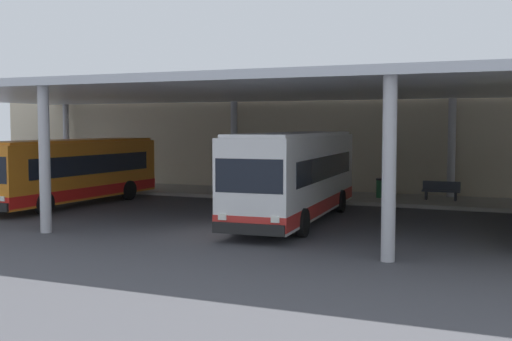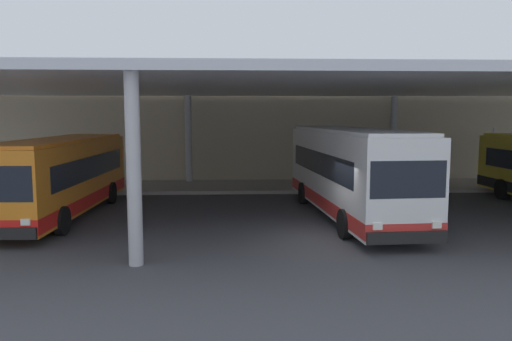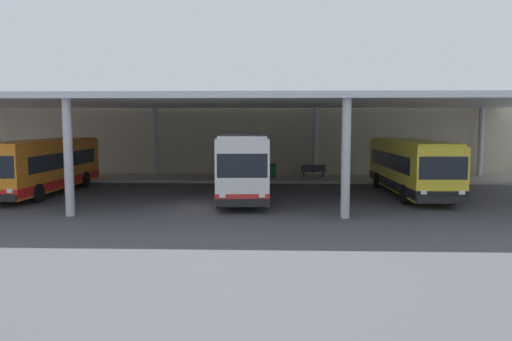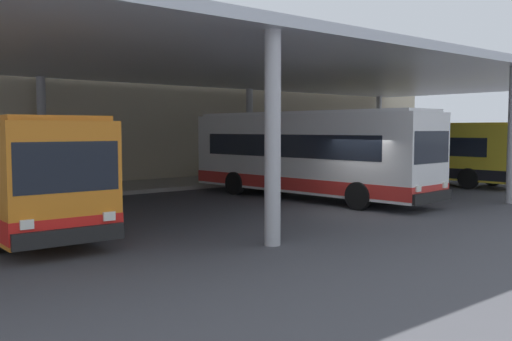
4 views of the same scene
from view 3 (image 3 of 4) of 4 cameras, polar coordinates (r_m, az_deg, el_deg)
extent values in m
plane|color=#47474C|center=(24.74, -4.96, -4.24)|extent=(200.00, 200.00, 0.00)
cube|color=#A39E93|center=(36.30, -2.68, -0.90)|extent=(42.00, 4.50, 0.18)
cube|color=#C1B293|center=(39.31, -2.30, 4.17)|extent=(48.00, 1.60, 6.43)
cube|color=silver|center=(29.85, -3.74, 7.88)|extent=(40.00, 17.00, 0.30)
cylinder|color=#B2B2B7|center=(23.61, -20.82, 1.36)|extent=(0.40, 0.40, 5.25)
cylinder|color=#B2B2B7|center=(38.82, -11.60, 3.17)|extent=(0.40, 0.40, 5.25)
cylinder|color=#B2B2B7|center=(21.96, 10.32, 1.34)|extent=(0.40, 0.40, 5.25)
cylinder|color=#B2B2B7|center=(37.84, 6.89, 3.18)|extent=(0.40, 0.40, 5.25)
cylinder|color=#B2B2B7|center=(40.76, 24.46, 2.89)|extent=(0.40, 0.40, 5.25)
cube|color=orange|center=(31.62, -23.23, 0.59)|extent=(2.79, 10.47, 2.70)
cube|color=red|center=(31.72, -23.16, -1.20)|extent=(2.81, 10.49, 0.50)
cube|color=black|center=(31.73, -23.13, 1.16)|extent=(2.78, 8.60, 0.90)
cube|color=orange|center=(31.54, -23.33, 3.15)|extent=(2.58, 10.04, 0.12)
cube|color=white|center=(26.71, -26.52, -2.13)|extent=(0.28, 0.09, 0.20)
cylinder|color=black|center=(28.34, -23.88, -2.41)|extent=(0.31, 1.01, 1.00)
cylinder|color=black|center=(34.83, -22.83, -0.95)|extent=(0.31, 1.01, 1.00)
cylinder|color=black|center=(33.80, -19.11, -1.00)|extent=(0.31, 1.01, 1.00)
cube|color=white|center=(27.99, -1.67, 0.86)|extent=(3.29, 11.35, 3.10)
cube|color=red|center=(28.12, -1.66, -1.57)|extent=(3.31, 11.37, 0.50)
cube|color=black|center=(28.12, -1.67, 1.50)|extent=(3.19, 9.34, 0.90)
cube|color=black|center=(22.43, -1.60, 0.56)|extent=(2.30, 0.28, 1.10)
cube|color=black|center=(22.56, -1.59, -3.76)|extent=(2.46, 0.33, 0.36)
cube|color=white|center=(27.90, -1.67, 4.16)|extent=(3.06, 10.89, 0.12)
cube|color=yellow|center=(22.40, -1.61, 3.17)|extent=(1.75, 0.24, 0.28)
cube|color=white|center=(22.53, -3.88, -2.89)|extent=(0.28, 0.10, 0.20)
cube|color=white|center=(22.54, 0.70, -2.87)|extent=(0.28, 0.10, 0.20)
cylinder|color=black|center=(24.73, -4.46, -3.06)|extent=(0.35, 1.02, 1.00)
cylinder|color=black|center=(24.75, 1.22, -3.04)|extent=(0.35, 1.02, 1.00)
cylinder|color=black|center=(31.22, -3.93, -1.23)|extent=(0.35, 1.02, 1.00)
cylinder|color=black|center=(31.23, 0.56, -1.21)|extent=(0.35, 1.02, 1.00)
cube|color=yellow|center=(29.92, 17.42, 0.53)|extent=(2.71, 10.45, 2.70)
cube|color=black|center=(30.02, 17.36, -1.37)|extent=(2.73, 10.47, 0.50)
cube|color=black|center=(30.04, 17.35, 1.13)|extent=(2.71, 8.58, 0.90)
cube|color=black|center=(25.01, 20.76, 0.26)|extent=(2.30, 0.17, 1.10)
cube|color=black|center=(25.10, 20.71, -3.17)|extent=(2.45, 0.21, 0.36)
cube|color=yellow|center=(29.83, 17.50, 3.23)|extent=(2.50, 10.03, 0.12)
cube|color=yellow|center=(24.98, 20.81, 2.14)|extent=(1.75, 0.16, 0.28)
cube|color=white|center=(24.77, 18.77, -2.40)|extent=(0.28, 0.09, 0.20)
cube|color=white|center=(25.38, 22.65, -2.35)|extent=(0.28, 0.09, 0.20)
cylinder|color=black|center=(26.64, 16.77, -2.66)|extent=(0.30, 1.01, 1.00)
cylinder|color=black|center=(27.40, 21.71, -2.59)|extent=(0.30, 1.01, 1.00)
cylinder|color=black|center=(32.48, 13.86, -1.11)|extent=(0.30, 1.01, 1.00)
cylinder|color=black|center=(33.11, 18.00, -1.10)|extent=(0.30, 1.01, 1.00)
cube|color=#383D47|center=(36.22, 6.64, -0.09)|extent=(1.80, 0.44, 0.08)
cube|color=#383D47|center=(36.40, 6.62, 0.33)|extent=(1.80, 0.06, 0.44)
cube|color=#2D2D33|center=(36.20, 5.54, -0.44)|extent=(0.10, 0.36, 0.45)
cube|color=#2D2D33|center=(36.31, 7.74, -0.45)|extent=(0.10, 0.36, 0.45)
cylinder|color=#236638|center=(36.04, 1.98, -0.08)|extent=(0.48, 0.48, 0.90)
cylinder|color=black|center=(35.99, 1.98, 0.69)|extent=(0.52, 0.52, 0.08)
cylinder|color=#B2B2B7|center=(36.10, 14.86, 1.57)|extent=(0.12, 0.12, 3.20)
cube|color=#B22323|center=(36.06, 14.89, 2.18)|extent=(0.70, 0.04, 1.80)
camera|label=1|loc=(7.69, 62.54, -0.20)|focal=44.57mm
camera|label=2|loc=(10.60, -35.69, 3.81)|focal=34.47mm
camera|label=4|loc=(21.64, -55.98, -0.49)|focal=39.70mm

